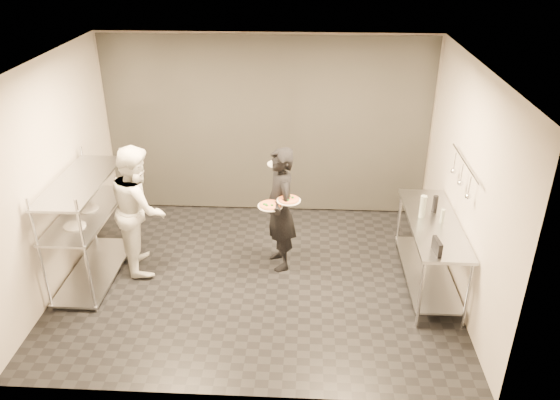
# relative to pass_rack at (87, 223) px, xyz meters

# --- Properties ---
(room_shell) EXTENTS (5.00, 4.00, 2.80)m
(room_shell) POSITION_rel_pass_rack_xyz_m (2.15, 1.18, 0.63)
(room_shell) COLOR black
(room_shell) RESTS_ON ground
(pass_rack) EXTENTS (0.60, 1.60, 1.50)m
(pass_rack) POSITION_rel_pass_rack_xyz_m (0.00, 0.00, 0.00)
(pass_rack) COLOR silver
(pass_rack) RESTS_ON ground
(prep_counter) EXTENTS (0.60, 1.80, 0.92)m
(prep_counter) POSITION_rel_pass_rack_xyz_m (4.33, 0.00, -0.14)
(prep_counter) COLOR silver
(prep_counter) RESTS_ON ground
(utensil_rail) EXTENTS (0.07, 1.20, 0.31)m
(utensil_rail) POSITION_rel_pass_rack_xyz_m (4.58, 0.00, 0.78)
(utensil_rail) COLOR silver
(utensil_rail) RESTS_ON room_shell
(waiter) EXTENTS (0.59, 0.72, 1.69)m
(waiter) POSITION_rel_pass_rack_xyz_m (2.43, 0.36, 0.07)
(waiter) COLOR black
(waiter) RESTS_ON ground
(chef) EXTENTS (0.89, 1.00, 1.72)m
(chef) POSITION_rel_pass_rack_xyz_m (0.60, 0.27, 0.09)
(chef) COLOR white
(chef) RESTS_ON ground
(pizza_plate_near) EXTENTS (0.32, 0.32, 0.05)m
(pizza_plate_near) POSITION_rel_pass_rack_xyz_m (2.32, 0.13, 0.25)
(pizza_plate_near) COLOR silver
(pizza_plate_near) RESTS_ON waiter
(pizza_plate_far) EXTENTS (0.30, 0.30, 0.05)m
(pizza_plate_far) POSITION_rel_pass_rack_xyz_m (2.55, 0.16, 0.32)
(pizza_plate_far) COLOR silver
(pizza_plate_far) RESTS_ON waiter
(salad_plate) EXTENTS (0.27, 0.27, 0.07)m
(salad_plate) POSITION_rel_pass_rack_xyz_m (2.38, 0.64, 0.62)
(salad_plate) COLOR silver
(salad_plate) RESTS_ON waiter
(pos_monitor) EXTENTS (0.07, 0.23, 0.16)m
(pos_monitor) POSITION_rel_pass_rack_xyz_m (4.21, -0.72, 0.23)
(pos_monitor) COLOR black
(pos_monitor) RESTS_ON prep_counter
(bottle_green) EXTENTS (0.08, 0.08, 0.28)m
(bottle_green) POSITION_rel_pass_rack_xyz_m (4.20, 0.12, 0.29)
(bottle_green) COLOR gray
(bottle_green) RESTS_ON prep_counter
(bottle_clear) EXTENTS (0.05, 0.05, 0.18)m
(bottle_clear) POSITION_rel_pass_rack_xyz_m (4.41, -0.01, 0.24)
(bottle_clear) COLOR gray
(bottle_clear) RESTS_ON prep_counter
(bottle_dark) EXTENTS (0.06, 0.06, 0.22)m
(bottle_dark) POSITION_rel_pass_rack_xyz_m (4.38, 0.25, 0.26)
(bottle_dark) COLOR black
(bottle_dark) RESTS_ON prep_counter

